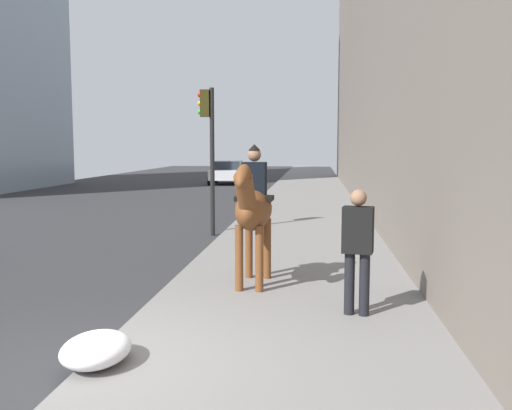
{
  "coord_description": "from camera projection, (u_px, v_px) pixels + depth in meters",
  "views": [
    {
      "loc": [
        -5.37,
        -2.41,
        2.4
      ],
      "look_at": [
        4.0,
        -1.42,
        1.4
      ],
      "focal_mm": 39.46,
      "sensor_mm": 36.0,
      "label": 1
    }
  ],
  "objects": [
    {
      "name": "pedestrian_greeting",
      "position": [
        358.0,
        243.0,
        7.5
      ],
      "size": [
        0.33,
        0.44,
        1.7
      ],
      "rotation": [
        0.0,
        0.0,
        -0.2
      ],
      "color": "black",
      "rests_on": "sidewalk_slab"
    },
    {
      "name": "sidewalk_slab",
      "position": [
        275.0,
        381.0,
        5.59
      ],
      "size": [
        120.0,
        4.06,
        0.12
      ],
      "primitive_type": "cube",
      "color": "slate",
      "rests_on": "ground"
    },
    {
      "name": "snow_pile_near",
      "position": [
        96.0,
        349.0,
        5.87
      ],
      "size": [
        0.92,
        0.7,
        0.32
      ],
      "primitive_type": "ellipsoid",
      "color": "white",
      "rests_on": "sidewalk_slab"
    },
    {
      "name": "mounted_horse_near",
      "position": [
        253.0,
        208.0,
        9.06
      ],
      "size": [
        2.15,
        0.64,
        2.3
      ],
      "rotation": [
        0.0,
        0.0,
        3.09
      ],
      "color": "brown",
      "rests_on": "sidewalk_slab"
    },
    {
      "name": "traffic_light_near_curb",
      "position": [
        209.0,
        137.0,
        14.76
      ],
      "size": [
        0.2,
        0.44,
        3.9
      ],
      "color": "black",
      "rests_on": "ground"
    },
    {
      "name": "car_near_lane",
      "position": [
        228.0,
        172.0,
        35.18
      ],
      "size": [
        3.93,
        2.18,
        1.44
      ],
      "rotation": [
        0.0,
        0.0,
        3.17
      ],
      "color": "silver",
      "rests_on": "ground"
    }
  ]
}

